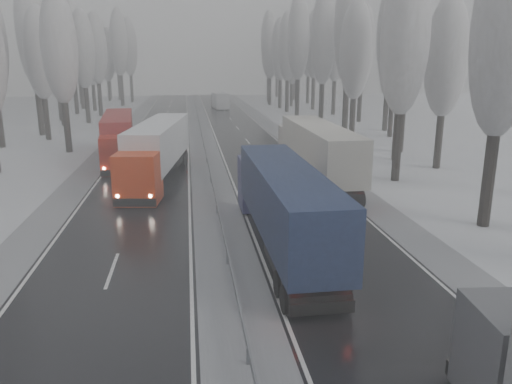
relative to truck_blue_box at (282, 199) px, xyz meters
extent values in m
cube|color=black|center=(2.38, 16.15, -2.51)|extent=(7.50, 200.00, 0.03)
cube|color=black|center=(-8.12, 16.15, -2.51)|extent=(7.50, 200.00, 0.03)
cube|color=#96989E|center=(-2.87, 16.15, -2.51)|extent=(3.00, 200.00, 0.04)
cube|color=#96989E|center=(7.33, 16.15, -2.51)|extent=(2.40, 200.00, 0.04)
cube|color=#96989E|center=(-13.07, 16.15, -2.51)|extent=(2.40, 200.00, 0.04)
cube|color=slate|center=(-2.87, 16.15, -1.93)|extent=(0.06, 200.00, 0.32)
cube|color=slate|center=(-2.87, 14.15, -2.23)|extent=(0.12, 0.12, 0.60)
cube|color=slate|center=(-2.87, 46.15, -2.23)|extent=(0.12, 0.12, 0.60)
cylinder|color=black|center=(12.16, 1.81, 0.28)|extent=(0.68, 0.68, 5.60)
ellipsoid|color=gray|center=(12.16, 1.81, 8.28)|extent=(3.60, 3.60, 11.45)
cylinder|color=black|center=(11.63, 13.18, 0.28)|extent=(0.68, 0.68, 5.62)
ellipsoid|color=gray|center=(11.63, 13.18, 8.31)|extent=(3.60, 3.60, 11.48)
cylinder|color=black|center=(17.15, 17.18, -0.06)|extent=(0.64, 0.64, 4.94)
ellipsoid|color=gray|center=(17.15, 17.18, 7.00)|extent=(3.60, 3.60, 10.09)
cylinder|color=black|center=(15.02, 21.31, 0.14)|extent=(0.66, 0.66, 5.32)
ellipsoid|color=gray|center=(15.02, 21.31, 7.74)|extent=(3.60, 3.60, 10.88)
cylinder|color=black|center=(17.25, 25.31, 0.63)|extent=(0.72, 0.72, 6.31)
ellipsoid|color=gray|center=(17.25, 25.31, 9.65)|extent=(3.60, 3.60, 12.90)
cylinder|color=black|center=(14.15, 31.75, 0.16)|extent=(0.67, 0.67, 5.38)
ellipsoid|color=gray|center=(14.15, 31.75, 7.84)|extent=(3.60, 3.60, 10.98)
cylinder|color=black|center=(20.44, 35.75, -0.23)|extent=(0.62, 0.62, 4.59)
ellipsoid|color=gray|center=(20.44, 35.75, 6.34)|extent=(3.60, 3.60, 9.39)
cylinder|color=black|center=(15.03, 37.17, 0.95)|extent=(0.76, 0.76, 6.95)
ellipsoid|color=gray|center=(15.03, 37.17, 10.87)|extent=(3.60, 3.60, 14.19)
cylinder|color=black|center=(21.94, 41.17, 0.77)|extent=(0.74, 0.74, 6.59)
ellipsoid|color=gray|center=(21.94, 41.17, 10.18)|extent=(3.60, 3.60, 13.46)
cylinder|color=black|center=(14.69, 47.42, 0.66)|extent=(0.72, 0.72, 6.37)
ellipsoid|color=gray|center=(14.69, 47.42, 9.75)|extent=(3.60, 3.60, 13.01)
cylinder|color=black|center=(21.84, 51.42, 0.46)|extent=(0.70, 0.70, 5.97)
ellipsoid|color=gray|center=(21.84, 51.42, 8.99)|extent=(3.60, 3.60, 12.20)
cylinder|color=black|center=(13.47, 58.10, 0.80)|extent=(0.74, 0.74, 6.65)
ellipsoid|color=gray|center=(13.47, 58.10, 10.30)|extent=(3.60, 3.60, 13.59)
cylinder|color=black|center=(20.84, 62.10, 0.54)|extent=(0.71, 0.71, 6.14)
ellipsoid|color=gray|center=(20.84, 62.10, 9.31)|extent=(3.60, 3.60, 12.54)
cylinder|color=black|center=(13.69, 67.85, 0.50)|extent=(0.71, 0.71, 6.05)
ellipsoid|color=gray|center=(13.69, 67.85, 9.15)|extent=(3.60, 3.60, 12.37)
cylinder|color=black|center=(19.61, 71.85, 0.62)|extent=(0.72, 0.72, 6.30)
ellipsoid|color=gray|center=(19.61, 71.85, 9.62)|extent=(3.60, 3.60, 12.87)
cylinder|color=black|center=(13.76, 75.36, 0.41)|extent=(0.70, 0.70, 5.88)
ellipsoid|color=gray|center=(13.76, 75.36, 8.81)|extent=(3.60, 3.60, 12.00)
cylinder|color=black|center=(16.90, 79.36, -0.10)|extent=(0.64, 0.64, 4.86)
ellipsoid|color=gray|center=(16.90, 79.36, 6.84)|extent=(3.60, 3.60, 9.92)
cylinder|color=black|center=(12.86, 82.46, 0.46)|extent=(0.70, 0.70, 5.98)
ellipsoid|color=gray|center=(12.86, 82.46, 9.00)|extent=(3.60, 3.60, 12.21)
cylinder|color=black|center=(22.07, 86.46, 0.57)|extent=(0.71, 0.71, 6.19)
ellipsoid|color=gray|center=(22.07, 86.46, 9.41)|extent=(3.60, 3.60, 12.64)
cylinder|color=black|center=(14.16, 92.31, 0.90)|extent=(0.75, 0.75, 6.86)
ellipsoid|color=gray|center=(14.16, 92.31, 10.70)|extent=(3.60, 3.60, 14.01)
cylinder|color=black|center=(21.15, 96.31, 0.25)|extent=(0.68, 0.68, 5.55)
ellipsoid|color=gray|center=(21.15, 96.31, 8.17)|extent=(3.60, 3.60, 11.33)
cylinder|color=black|center=(15.86, 102.87, 0.52)|extent=(0.71, 0.71, 6.09)
ellipsoid|color=gray|center=(15.86, 102.87, 9.22)|extent=(3.60, 3.60, 12.45)
cylinder|color=black|center=(18.68, 106.87, 0.22)|extent=(0.67, 0.67, 5.49)
ellipsoid|color=gray|center=(18.68, 106.87, 8.06)|extent=(3.60, 3.60, 11.21)
cylinder|color=black|center=(-16.82, 29.87, 0.19)|extent=(0.67, 0.67, 5.44)
ellipsoid|color=gray|center=(-16.82, 29.87, 7.96)|extent=(3.60, 3.60, 11.11)
cylinder|color=black|center=(-21.13, 38.86, 0.09)|extent=(0.66, 0.66, 5.23)
ellipsoid|color=gray|center=(-21.13, 38.86, 7.55)|extent=(3.60, 3.60, 10.68)
cylinder|color=black|center=(-22.93, 42.86, 0.78)|extent=(0.74, 0.74, 6.60)
ellipsoid|color=gray|center=(-22.93, 42.86, 10.21)|extent=(3.60, 3.60, 13.49)
cylinder|color=black|center=(-21.03, 48.49, 0.06)|extent=(0.65, 0.65, 5.16)
ellipsoid|color=gray|center=(-21.03, 48.49, 7.43)|extent=(3.60, 3.60, 10.54)
cylinder|color=black|center=(-22.42, 52.49, 0.37)|extent=(0.69, 0.69, 5.79)
ellipsoid|color=gray|center=(-22.42, 52.49, 8.65)|extent=(3.60, 3.60, 11.84)
cylinder|color=black|center=(-19.45, 55.26, 0.30)|extent=(0.68, 0.68, 5.64)
ellipsoid|color=gray|center=(-19.45, 55.26, 8.36)|extent=(3.60, 3.60, 11.53)
cylinder|color=black|center=(-24.29, 59.26, 0.75)|extent=(0.73, 0.73, 6.56)
ellipsoid|color=gray|center=(-24.29, 59.26, 10.12)|extent=(3.60, 3.60, 13.40)
cylinder|color=black|center=(-19.20, 65.34, 0.37)|extent=(0.69, 0.69, 5.79)
ellipsoid|color=gray|center=(-19.20, 65.34, 8.65)|extent=(3.60, 3.60, 11.84)
cylinder|color=black|center=(-23.96, 69.34, 0.80)|extent=(0.74, 0.74, 6.65)
ellipsoid|color=gray|center=(-23.96, 69.34, 10.29)|extent=(3.60, 3.60, 13.58)
cylinder|color=black|center=(-21.80, 74.68, 0.04)|extent=(0.65, 0.65, 5.12)
ellipsoid|color=gray|center=(-21.80, 74.68, 7.35)|extent=(3.60, 3.60, 10.46)
cylinder|color=black|center=(-24.69, 78.68, 0.39)|extent=(0.69, 0.69, 5.84)
ellipsoid|color=gray|center=(-24.69, 78.68, 8.73)|extent=(3.60, 3.60, 11.92)
cylinder|color=black|center=(-17.94, 85.47, 0.81)|extent=(0.74, 0.74, 6.67)
ellipsoid|color=gray|center=(-17.94, 85.47, 10.34)|extent=(3.60, 3.60, 13.63)
cylinder|color=black|center=(-27.07, 89.47, 0.63)|extent=(0.72, 0.72, 6.31)
ellipsoid|color=gray|center=(-27.07, 89.47, 9.64)|extent=(3.60, 3.60, 12.88)
cylinder|color=black|center=(-16.92, 94.87, 0.62)|extent=(0.72, 0.72, 6.29)
ellipsoid|color=gray|center=(-16.92, 94.87, 9.60)|extent=(3.60, 3.60, 12.84)
cylinder|color=black|center=(-22.53, 98.87, -0.10)|extent=(0.64, 0.64, 4.86)
ellipsoid|color=gray|center=(-22.53, 98.87, 6.84)|extent=(3.60, 3.60, 9.92)
cylinder|color=black|center=(-20.43, 101.46, 0.79)|extent=(0.74, 0.74, 6.63)
ellipsoid|color=gray|center=(-20.43, 101.46, 10.26)|extent=(3.60, 3.60, 13.54)
cylinder|color=black|center=(-23.20, 105.46, 0.37)|extent=(0.69, 0.69, 5.79)
ellipsoid|color=gray|center=(-23.20, 105.46, 8.63)|extent=(3.60, 3.60, 11.82)
cube|color=black|center=(4.02, -11.90, -0.26)|extent=(2.22, 0.31, 0.97)
cube|color=black|center=(4.03, -11.81, -2.09)|extent=(2.42, 0.37, 0.48)
sphere|color=white|center=(3.12, -11.69, -1.70)|extent=(0.21, 0.21, 0.21)
cube|color=navy|center=(-0.07, 7.07, -0.78)|extent=(2.67, 2.77, 3.17)
cube|color=black|center=(-0.09, 8.38, -0.05)|extent=(2.43, 0.13, 1.06)
cube|color=black|center=(-0.09, 8.49, -2.05)|extent=(2.64, 0.19, 0.53)
cube|color=#141E37|center=(0.01, -1.17, 0.32)|extent=(2.83, 13.75, 2.95)
cube|color=black|center=(0.08, -8.08, -1.94)|extent=(2.43, 0.15, 0.47)
cube|color=black|center=(0.05, -4.96, -1.73)|extent=(2.38, 5.83, 0.47)
cube|color=black|center=(0.08, -7.50, -2.16)|extent=(2.43, 0.09, 0.63)
cylinder|color=black|center=(-1.17, 6.21, -1.98)|extent=(0.38, 1.10, 1.10)
cylinder|color=black|center=(1.04, 6.23, -1.98)|extent=(0.38, 1.10, 1.10)
cylinder|color=black|center=(-1.05, -5.40, -1.98)|extent=(0.38, 1.10, 1.10)
cylinder|color=black|center=(1.16, -5.38, -1.98)|extent=(0.38, 1.10, 1.10)
cylinder|color=black|center=(-1.04, -6.77, -1.98)|extent=(0.38, 1.10, 1.10)
cylinder|color=black|center=(1.18, -6.75, -1.98)|extent=(0.38, 1.10, 1.10)
sphere|color=#FF0C05|center=(-0.92, -8.16, -1.10)|extent=(0.21, 0.21, 0.21)
sphere|color=#FF0C05|center=(1.09, -8.14, -1.10)|extent=(0.21, 0.21, 0.21)
sphere|color=white|center=(-1.09, 8.51, -1.63)|extent=(0.23, 0.23, 0.23)
sphere|color=white|center=(0.92, 8.53, -1.63)|extent=(0.23, 0.23, 0.23)
cube|color=beige|center=(5.12, 20.81, -0.69)|extent=(2.79, 2.90, 3.34)
cube|color=black|center=(5.12, 22.20, 0.09)|extent=(2.56, 0.12, 1.11)
cube|color=black|center=(5.12, 22.31, -2.02)|extent=(2.78, 0.17, 0.56)
cube|color=beige|center=(5.13, 12.13, 0.48)|extent=(2.86, 14.47, 3.12)
cube|color=black|center=(5.15, 4.84, -1.91)|extent=(2.56, 0.14, 0.50)
cube|color=black|center=(5.14, 8.12, -1.69)|extent=(2.46, 6.13, 0.50)
cube|color=black|center=(5.15, 5.45, -2.14)|extent=(2.56, 0.07, 0.67)
cylinder|color=black|center=(3.95, 19.92, -1.95)|extent=(0.39, 1.16, 1.16)
cylinder|color=black|center=(6.29, 19.92, -1.95)|extent=(0.39, 1.16, 1.16)
cylinder|color=black|center=(3.97, 7.68, -1.95)|extent=(0.39, 1.16, 1.16)
cylinder|color=black|center=(6.31, 7.68, -1.95)|extent=(0.39, 1.16, 1.16)
cylinder|color=black|center=(3.98, 6.23, -1.95)|extent=(0.39, 1.16, 1.16)
cylinder|color=black|center=(6.31, 6.23, -1.95)|extent=(0.39, 1.16, 1.16)
sphere|color=#FF0C05|center=(4.09, 4.76, -1.02)|extent=(0.22, 0.22, 0.22)
sphere|color=#FF0C05|center=(6.20, 4.77, -1.02)|extent=(0.22, 0.22, 0.22)
sphere|color=white|center=(4.06, 22.35, -1.58)|extent=(0.24, 0.24, 0.24)
sphere|color=white|center=(6.17, 22.35, -1.58)|extent=(0.24, 0.24, 0.24)
cube|color=silver|center=(1.93, 74.89, -0.85)|extent=(3.13, 6.90, 2.90)
cube|color=slate|center=(1.59, 78.90, -1.13)|extent=(2.73, 2.22, 2.57)
cylinder|color=black|center=(0.55, 77.92, -2.02)|extent=(0.42, 1.03, 1.01)
cylinder|color=black|center=(2.78, 78.10, -2.02)|extent=(0.42, 1.03, 1.01)
cylinder|color=black|center=(1.01, 72.57, -2.02)|extent=(0.42, 1.03, 1.01)
cylinder|color=black|center=(3.23, 72.76, -2.02)|extent=(0.42, 1.03, 1.01)
cube|color=red|center=(-7.92, 8.46, -0.73)|extent=(3.09, 3.18, 3.27)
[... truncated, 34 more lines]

